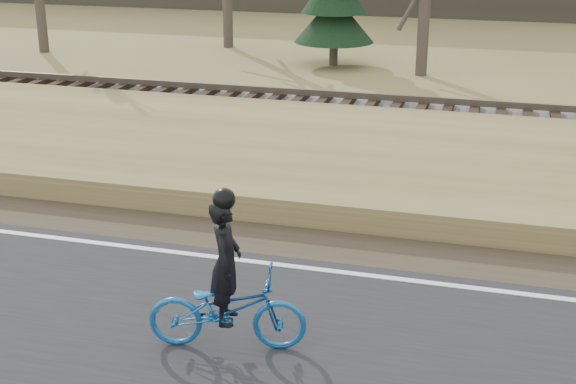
# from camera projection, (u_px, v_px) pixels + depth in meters

# --- Properties ---
(ground) EXTENTS (120.00, 120.00, 0.00)m
(ground) POSITION_uv_depth(u_px,v_px,m) (391.00, 289.00, 11.16)
(ground) COLOR #94894B
(ground) RESTS_ON ground
(edge_line) EXTENTS (120.00, 0.12, 0.01)m
(edge_line) POSITION_uv_depth(u_px,v_px,m) (393.00, 278.00, 11.32)
(edge_line) COLOR silver
(edge_line) RESTS_ON road
(shoulder) EXTENTS (120.00, 1.60, 0.04)m
(shoulder) POSITION_uv_depth(u_px,v_px,m) (403.00, 253.00, 12.24)
(shoulder) COLOR #473A2B
(shoulder) RESTS_ON ground
(embankment) EXTENTS (120.00, 5.00, 0.44)m
(embankment) POSITION_uv_depth(u_px,v_px,m) (426.00, 179.00, 14.88)
(embankment) COLOR #94894B
(embankment) RESTS_ON ground
(ballast) EXTENTS (120.00, 3.00, 0.45)m
(ballast) POSITION_uv_depth(u_px,v_px,m) (445.00, 127.00, 18.32)
(ballast) COLOR slate
(ballast) RESTS_ON ground
(railroad) EXTENTS (120.00, 2.40, 0.29)m
(railroad) POSITION_uv_depth(u_px,v_px,m) (446.00, 114.00, 18.22)
(railroad) COLOR black
(railroad) RESTS_ON ballast
(cyclist) EXTENTS (1.97, 1.03, 2.01)m
(cyclist) POSITION_uv_depth(u_px,v_px,m) (227.00, 299.00, 9.39)
(cyclist) COLOR #155596
(cyclist) RESTS_ON road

